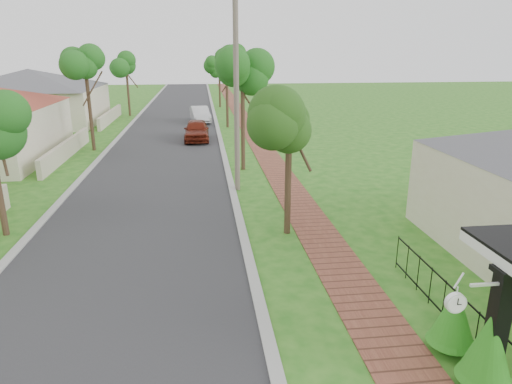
{
  "coord_description": "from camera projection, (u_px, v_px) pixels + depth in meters",
  "views": [
    {
      "loc": [
        -0.64,
        -7.57,
        6.14
      ],
      "look_at": [
        1.12,
        7.13,
        1.5
      ],
      "focal_mm": 32.0,
      "sensor_mm": 36.0,
      "label": 1
    }
  ],
  "objects": [
    {
      "name": "station_clock",
      "position": [
        458.0,
        301.0,
        7.94
      ],
      "size": [
        1.04,
        0.13,
        0.54
      ],
      "color": "white",
      "rests_on": "ground"
    },
    {
      "name": "road",
      "position": [
        164.0,
        155.0,
        27.69
      ],
      "size": [
        7.0,
        120.0,
        0.02
      ],
      "primitive_type": "cube",
      "color": "#28282B",
      "rests_on": "ground"
    },
    {
      "name": "kerb_right",
      "position": [
        224.0,
        154.0,
        28.11
      ],
      "size": [
        0.3,
        120.0,
        0.1
      ],
      "primitive_type": "cube",
      "color": "#9E9E99",
      "rests_on": "ground"
    },
    {
      "name": "ground",
      "position": [
        243.0,
        372.0,
        9.08
      ],
      "size": [
        160.0,
        160.0,
        0.0
      ],
      "primitive_type": "plane",
      "color": "#226417",
      "rests_on": "ground"
    },
    {
      "name": "utility_pole",
      "position": [
        236.0,
        93.0,
        19.61
      ],
      "size": [
        1.2,
        0.24,
        8.55
      ],
      "color": "#6F6056",
      "rests_on": "ground"
    },
    {
      "name": "far_house_grey",
      "position": [
        32.0,
        96.0,
        38.9
      ],
      "size": [
        15.56,
        15.56,
        4.6
      ],
      "color": "beige",
      "rests_on": "ground"
    },
    {
      "name": "hedge_row",
      "position": [
        496.0,
        361.0,
        8.16
      ],
      "size": [
        0.89,
        4.38,
        1.84
      ],
      "color": "#1A6C15",
      "rests_on": "ground"
    },
    {
      "name": "picket_fence",
      "position": [
        477.0,
        331.0,
        9.48
      ],
      "size": [
        0.03,
        8.02,
        1.0
      ],
      "color": "black",
      "rests_on": "ground"
    },
    {
      "name": "porch_post",
      "position": [
        495.0,
        337.0,
        8.32
      ],
      "size": [
        0.48,
        0.48,
        2.52
      ],
      "color": "black",
      "rests_on": "ground"
    },
    {
      "name": "parked_car_white",
      "position": [
        200.0,
        115.0,
        39.94
      ],
      "size": [
        1.94,
        4.28,
        1.36
      ],
      "primitive_type": "imported",
      "rotation": [
        0.0,
        0.0,
        0.12
      ],
      "color": "silver",
      "rests_on": "ground"
    },
    {
      "name": "near_tree",
      "position": [
        289.0,
        116.0,
        14.75
      ],
      "size": [
        1.99,
        1.99,
        5.11
      ],
      "color": "#382619",
      "rests_on": "ground"
    },
    {
      "name": "sidewalk",
      "position": [
        265.0,
        153.0,
        28.4
      ],
      "size": [
        1.5,
        120.0,
        0.03
      ],
      "primitive_type": "cube",
      "color": "brown",
      "rests_on": "ground"
    },
    {
      "name": "parked_car_red",
      "position": [
        197.0,
        130.0,
        31.96
      ],
      "size": [
        1.73,
        4.22,
        1.43
      ],
      "primitive_type": "imported",
      "rotation": [
        0.0,
        0.0,
        -0.01
      ],
      "color": "#611B0E",
      "rests_on": "ground"
    },
    {
      "name": "street_trees",
      "position": [
        168.0,
        73.0,
        32.84
      ],
      "size": [
        10.7,
        37.65,
        5.89
      ],
      "color": "#382619",
      "rests_on": "ground"
    },
    {
      "name": "kerb_left",
      "position": [
        102.0,
        157.0,
        27.28
      ],
      "size": [
        0.3,
        120.0,
        0.1
      ],
      "primitive_type": "cube",
      "color": "#9E9E99",
      "rests_on": "ground"
    }
  ]
}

